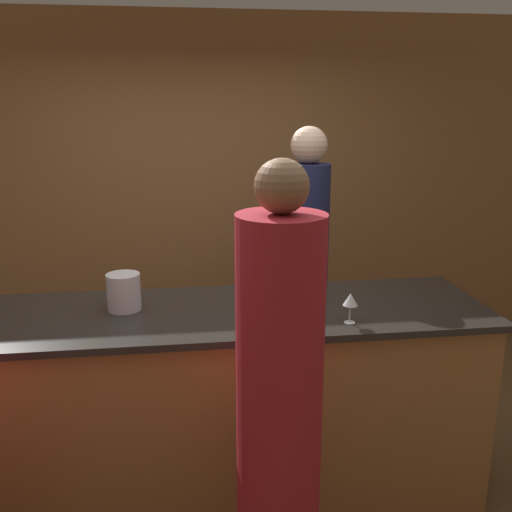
% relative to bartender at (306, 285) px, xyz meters
% --- Properties ---
extents(ground_plane, '(14.00, 14.00, 0.00)m').
position_rel_bartender_xyz_m(ground_plane, '(-0.70, -0.78, -0.95)').
color(ground_plane, brown).
extents(back_wall, '(8.00, 0.06, 2.80)m').
position_rel_bartender_xyz_m(back_wall, '(-0.70, 1.18, 0.45)').
color(back_wall, olive).
rests_on(back_wall, ground_plane).
extents(bar_counter, '(2.91, 0.80, 1.09)m').
position_rel_bartender_xyz_m(bar_counter, '(-0.70, -0.78, -0.40)').
color(bar_counter, '#996638').
rests_on(bar_counter, ground_plane).
extents(bartender, '(0.28, 0.28, 1.97)m').
position_rel_bartender_xyz_m(bartender, '(0.00, 0.00, 0.00)').
color(bartender, '#1E234C').
rests_on(bartender, ground_plane).
extents(guest_1, '(0.32, 0.32, 1.93)m').
position_rel_bartender_xyz_m(guest_1, '(-0.46, -1.60, -0.05)').
color(guest_1, maroon).
rests_on(guest_1, ground_plane).
extents(wine_bottle_0, '(0.07, 0.07, 0.29)m').
position_rel_bartender_xyz_m(wine_bottle_0, '(-0.24, -0.63, 0.25)').
color(wine_bottle_0, black).
rests_on(wine_bottle_0, bar_counter).
extents(ice_bucket, '(0.17, 0.17, 0.19)m').
position_rel_bartender_xyz_m(ice_bucket, '(-1.10, -0.70, 0.24)').
color(ice_bucket, silver).
rests_on(ice_bucket, bar_counter).
extents(wine_glass_0, '(0.06, 0.06, 0.14)m').
position_rel_bartender_xyz_m(wine_glass_0, '(-0.33, -0.79, 0.25)').
color(wine_glass_0, silver).
rests_on(wine_glass_0, bar_counter).
extents(wine_glass_2, '(0.07, 0.07, 0.15)m').
position_rel_bartender_xyz_m(wine_glass_2, '(-0.02, -1.04, 0.26)').
color(wine_glass_2, silver).
rests_on(wine_glass_2, bar_counter).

